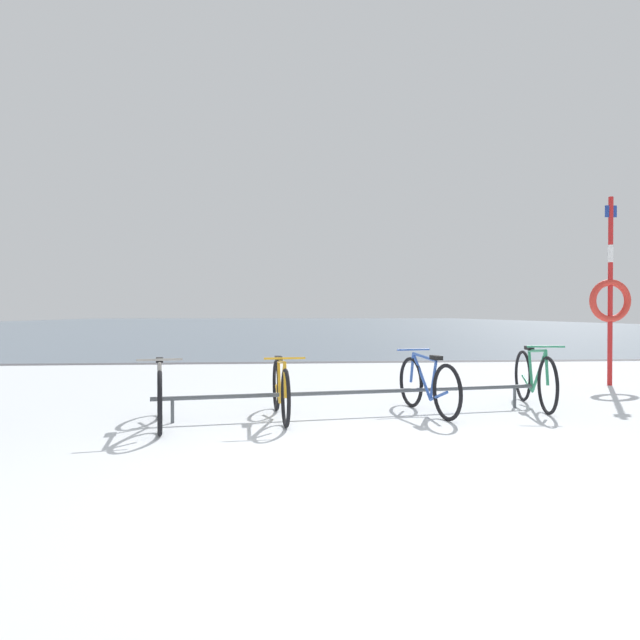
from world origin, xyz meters
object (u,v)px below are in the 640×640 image
at_px(bicycle_2, 428,385).
at_px(rescue_post, 610,296).
at_px(bicycle_1, 281,389).
at_px(bicycle_3, 534,379).
at_px(bicycle_0, 160,394).

bearing_deg(bicycle_2, rescue_post, 31.11).
relative_size(bicycle_1, bicycle_3, 0.97).
relative_size(bicycle_0, bicycle_1, 0.97).
distance_m(bicycle_3, rescue_post, 3.31).
xyz_separation_m(bicycle_1, rescue_post, (5.72, 2.52, 1.20)).
xyz_separation_m(bicycle_1, bicycle_3, (3.37, 0.50, 0.04)).
relative_size(bicycle_2, rescue_post, 0.50).
xyz_separation_m(bicycle_2, rescue_post, (3.88, 2.34, 1.19)).
height_order(bicycle_1, bicycle_3, bicycle_3).
xyz_separation_m(bicycle_3, rescue_post, (2.34, 2.02, 1.16)).
distance_m(bicycle_2, bicycle_3, 1.57).
bearing_deg(bicycle_1, bicycle_3, 8.42).
bearing_deg(bicycle_2, bicycle_3, 11.70).
relative_size(bicycle_1, bicycle_2, 1.05).
distance_m(bicycle_1, bicycle_3, 3.41).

